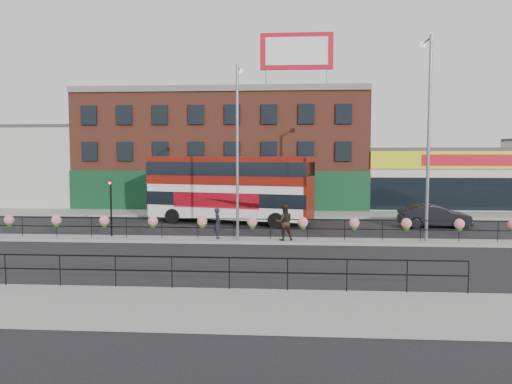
# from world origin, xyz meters

# --- Properties ---
(ground) EXTENTS (120.00, 120.00, 0.00)m
(ground) POSITION_xyz_m (0.00, 0.00, 0.00)
(ground) COLOR black
(ground) RESTS_ON ground
(south_pavement) EXTENTS (60.00, 4.00, 0.15)m
(south_pavement) POSITION_xyz_m (0.00, -12.00, 0.07)
(south_pavement) COLOR gray
(south_pavement) RESTS_ON ground
(north_pavement) EXTENTS (60.00, 4.00, 0.15)m
(north_pavement) POSITION_xyz_m (0.00, 12.00, 0.07)
(north_pavement) COLOR gray
(north_pavement) RESTS_ON ground
(median) EXTENTS (60.00, 1.60, 0.15)m
(median) POSITION_xyz_m (0.00, 0.00, 0.07)
(median) COLOR gray
(median) RESTS_ON ground
(yellow_line_inner) EXTENTS (60.00, 0.10, 0.01)m
(yellow_line_inner) POSITION_xyz_m (0.00, -9.70, 0.01)
(yellow_line_inner) COLOR gold
(yellow_line_inner) RESTS_ON ground
(yellow_line_outer) EXTENTS (60.00, 0.10, 0.01)m
(yellow_line_outer) POSITION_xyz_m (0.00, -9.88, 0.01)
(yellow_line_outer) COLOR gold
(yellow_line_outer) RESTS_ON ground
(brick_building) EXTENTS (25.00, 12.21, 10.30)m
(brick_building) POSITION_xyz_m (-4.00, 19.96, 5.13)
(brick_building) COLOR brown
(brick_building) RESTS_ON ground
(supermarket) EXTENTS (15.00, 12.25, 5.30)m
(supermarket) POSITION_xyz_m (16.00, 19.90, 2.65)
(supermarket) COLOR silver
(supermarket) RESTS_ON ground
(warehouse_west) EXTENTS (15.50, 12.00, 7.30)m
(warehouse_west) POSITION_xyz_m (-24.25, 20.00, 3.65)
(warehouse_west) COLOR #B8B9B3
(warehouse_west) RESTS_ON ground
(billboard) EXTENTS (6.00, 0.29, 4.40)m
(billboard) POSITION_xyz_m (2.50, 14.99, 13.18)
(billboard) COLOR #B60C1B
(billboard) RESTS_ON brick_building
(median_railing) EXTENTS (30.04, 0.56, 1.23)m
(median_railing) POSITION_xyz_m (-0.00, 0.00, 1.05)
(median_railing) COLOR black
(median_railing) RESTS_ON median
(south_railing) EXTENTS (20.04, 0.05, 1.12)m
(south_railing) POSITION_xyz_m (-2.00, -10.10, 0.96)
(south_railing) COLOR black
(south_railing) RESTS_ON south_pavement
(double_decker_bus) EXTENTS (11.69, 5.30, 4.61)m
(double_decker_bus) POSITION_xyz_m (-2.09, 7.12, 2.83)
(double_decker_bus) COLOR white
(double_decker_bus) RESTS_ON ground
(car) EXTENTS (1.74, 4.59, 1.49)m
(car) POSITION_xyz_m (11.44, 6.12, 0.75)
(car) COLOR black
(car) RESTS_ON ground
(pedestrian_a) EXTENTS (0.81, 0.71, 1.68)m
(pedestrian_a) POSITION_xyz_m (-1.90, 0.04, 0.99)
(pedestrian_a) COLOR black
(pedestrian_a) RESTS_ON median
(pedestrian_b) EXTENTS (1.19, 1.05, 1.96)m
(pedestrian_b) POSITION_xyz_m (1.75, -0.23, 1.13)
(pedestrian_b) COLOR black
(pedestrian_b) RESTS_ON median
(lamp_column_west) EXTENTS (0.34, 1.65, 9.40)m
(lamp_column_west) POSITION_xyz_m (-0.78, 0.04, 5.72)
(lamp_column_west) COLOR slate
(lamp_column_west) RESTS_ON median
(lamp_column_east) EXTENTS (0.39, 1.90, 10.82)m
(lamp_column_east) POSITION_xyz_m (9.31, 0.34, 6.56)
(lamp_column_east) COLOR slate
(lamp_column_east) RESTS_ON median
(traffic_light_median) EXTENTS (0.15, 0.28, 3.65)m
(traffic_light_median) POSITION_xyz_m (-8.00, 0.39, 2.47)
(traffic_light_median) COLOR black
(traffic_light_median) RESTS_ON median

